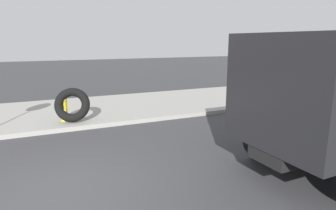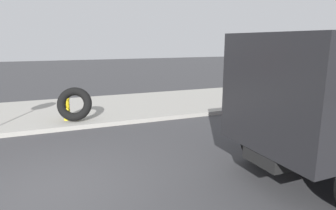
% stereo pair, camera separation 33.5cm
% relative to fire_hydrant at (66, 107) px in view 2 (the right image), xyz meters
% --- Properties ---
extents(ground_plane, '(80.00, 80.00, 0.00)m').
position_rel_fire_hydrant_xyz_m(ground_plane, '(-0.59, -4.84, -0.62)').
color(ground_plane, '#38383A').
extents(sidewalk_curb, '(36.00, 5.00, 0.15)m').
position_rel_fire_hydrant_xyz_m(sidewalk_curb, '(-0.59, 1.66, -0.54)').
color(sidewalk_curb, '#99968E').
rests_on(sidewalk_curb, ground).
extents(fire_hydrant, '(0.25, 0.56, 0.87)m').
position_rel_fire_hydrant_xyz_m(fire_hydrant, '(0.00, 0.00, 0.00)').
color(fire_hydrant, yellow).
rests_on(fire_hydrant, sidewalk_curb).
extents(loose_tire, '(1.32, 1.01, 1.19)m').
position_rel_fire_hydrant_xyz_m(loose_tire, '(0.26, -0.23, 0.13)').
color(loose_tire, black).
rests_on(loose_tire, sidewalk_curb).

